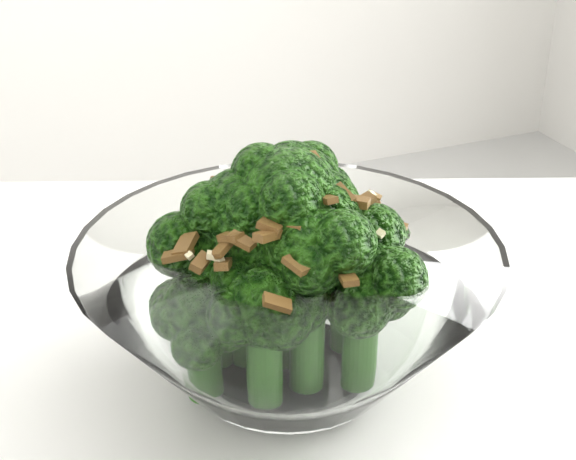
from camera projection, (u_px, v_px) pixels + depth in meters
name	position (u px, v px, depth m)	size (l,w,h in m)	color
broccoli_dish	(287.00, 296.00, 0.48)	(0.23, 0.23, 0.14)	white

